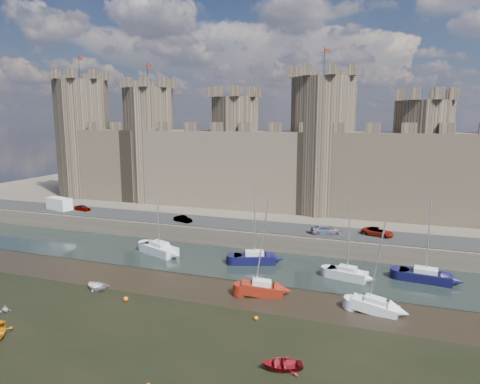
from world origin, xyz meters
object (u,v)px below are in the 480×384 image
Objects in this scene: sailboat_1 at (254,258)px; sailboat_2 at (347,273)px; car_0 at (82,208)px; sailboat_5 at (375,305)px; car_2 at (326,230)px; van at (59,204)px; sailboat_0 at (159,249)px; sailboat_4 at (262,288)px; car_1 at (183,219)px; sailboat_3 at (425,275)px; car_3 at (378,232)px.

sailboat_1 is 1.08× the size of sailboat_2.
car_0 is 54.30m from sailboat_5.
van reaches higher than car_2.
sailboat_1 is at bearing 153.81° from sailboat_5.
sailboat_1 is 12.04m from sailboat_2.
sailboat_0 is 1.04× the size of sailboat_4.
sailboat_4 is at bearing 147.48° from car_2.
car_1 is 35.92m from sailboat_3.
car_1 is 0.64× the size of van.
sailboat_1 is (-14.84, -9.99, -2.28)m from car_3.
van is 27.87m from sailboat_0.
car_2 is at bearing 13.85° from van.
sailboat_2 is (-2.91, -11.61, -2.31)m from car_3.
car_3 is 0.40× the size of sailboat_0.
car_0 is 0.29× the size of sailboat_0.
sailboat_1 is (13.73, 0.67, -0.01)m from sailboat_0.
sailboat_3 is (20.57, 0.70, -0.06)m from sailboat_1.
sailboat_1 reaches higher than sailboat_4.
sailboat_3 reaches higher than car_2.
car_3 is 18.03m from sailboat_1.
van is at bearing 178.46° from sailboat_3.
sailboat_5 is at bearing -177.09° from car_2.
sailboat_4 reaches higher than sailboat_5.
sailboat_3 is at bearing -129.58° from car_3.
car_3 is 11.16m from sailboat_3.
sailboat_0 is at bearing -170.16° from sailboat_2.
car_2 is at bearing 119.83° from car_3.
car_2 is 0.85× the size of van.
sailboat_1 is (14.50, -8.19, -2.20)m from car_1.
sailboat_3 is at bearing -18.58° from sailboat_1.
sailboat_4 reaches higher than van.
sailboat_3 reaches higher than car_3.
sailboat_3 is (34.29, 1.37, -0.07)m from sailboat_0.
sailboat_1 reaches higher than van.
car_1 is at bearing 12.29° from van.
sailboat_0 is (21.57, -10.57, -2.20)m from car_0.
car_2 is 11.94m from sailboat_1.
sailboat_4 is at bearing -88.52° from sailboat_1.
sailboat_3 reaches higher than van.
sailboat_3 is 11.49m from sailboat_5.
sailboat_5 is (29.07, -8.87, -0.14)m from sailboat_0.
car_1 is 29.39m from car_3.
car_1 is at bearing 154.96° from sailboat_5.
sailboat_1 is 1.11× the size of sailboat_5.
car_1 is 0.33× the size of sailboat_2.
sailboat_4 is 1.11× the size of sailboat_5.
sailboat_4 is (-4.18, -17.86, -2.36)m from car_2.
car_2 is at bearing 45.24° from sailboat_0.
sailboat_3 is at bearing 6.49° from van.
sailboat_0 is 30.40m from sailboat_5.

